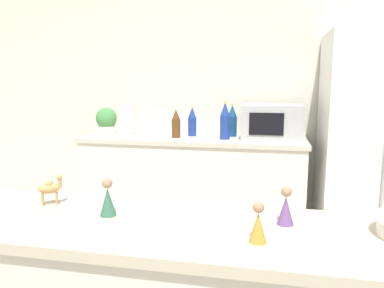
% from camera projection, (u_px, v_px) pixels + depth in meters
% --- Properties ---
extents(wall_back, '(8.00, 0.06, 2.55)m').
position_uv_depth(wall_back, '(228.00, 95.00, 3.40)').
color(wall_back, silver).
rests_on(wall_back, ground_plane).
extents(back_counter, '(1.88, 0.63, 0.93)m').
position_uv_depth(back_counter, '(193.00, 189.00, 3.27)').
color(back_counter, silver).
rests_on(back_counter, ground_plane).
extents(refrigerator, '(0.84, 0.71, 1.76)m').
position_uv_depth(refrigerator, '(379.00, 150.00, 2.85)').
color(refrigerator, white).
rests_on(refrigerator, ground_plane).
extents(potted_plant, '(0.19, 0.19, 0.24)m').
position_uv_depth(potted_plant, '(106.00, 121.00, 3.35)').
color(potted_plant, silver).
rests_on(potted_plant, back_counter).
extents(paper_towel_roll, '(0.10, 0.10, 0.27)m').
position_uv_depth(paper_towel_roll, '(128.00, 120.00, 3.27)').
color(paper_towel_roll, white).
rests_on(paper_towel_roll, back_counter).
extents(microwave, '(0.48, 0.37, 0.28)m').
position_uv_depth(microwave, '(272.00, 122.00, 3.06)').
color(microwave, '#B2B5BA').
rests_on(microwave, back_counter).
extents(back_bottle_0, '(0.07, 0.07, 0.26)m').
position_uv_depth(back_bottle_0, '(192.00, 122.00, 3.23)').
color(back_bottle_0, navy).
rests_on(back_bottle_0, back_counter).
extents(back_bottle_1, '(0.08, 0.08, 0.28)m').
position_uv_depth(back_bottle_1, '(232.00, 121.00, 3.20)').
color(back_bottle_1, navy).
rests_on(back_bottle_1, back_counter).
extents(back_bottle_2, '(0.08, 0.08, 0.31)m').
position_uv_depth(back_bottle_2, '(225.00, 121.00, 3.04)').
color(back_bottle_2, navy).
rests_on(back_bottle_2, back_counter).
extents(back_bottle_3, '(0.07, 0.07, 0.24)m').
position_uv_depth(back_bottle_3, '(176.00, 124.00, 3.13)').
color(back_bottle_3, brown).
rests_on(back_bottle_3, back_counter).
extents(camel_figurine, '(0.09, 0.08, 0.11)m').
position_uv_depth(camel_figurine, '(50.00, 188.00, 1.43)').
color(camel_figurine, tan).
rests_on(camel_figurine, bar_counter).
extents(wise_man_figurine_blue, '(0.06, 0.06, 0.13)m').
position_uv_depth(wise_man_figurine_blue, '(286.00, 208.00, 1.23)').
color(wise_man_figurine_blue, '#6B4784').
rests_on(wise_man_figurine_blue, bar_counter).
extents(wise_man_figurine_crimson, '(0.06, 0.06, 0.14)m').
position_uv_depth(wise_man_figurine_crimson, '(108.00, 200.00, 1.31)').
color(wise_man_figurine_crimson, '#33664C').
rests_on(wise_man_figurine_crimson, bar_counter).
extents(wise_man_figurine_purple, '(0.05, 0.05, 0.12)m').
position_uv_depth(wise_man_figurine_purple, '(258.00, 225.00, 1.09)').
color(wise_man_figurine_purple, '#B28933').
rests_on(wise_man_figurine_purple, bar_counter).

